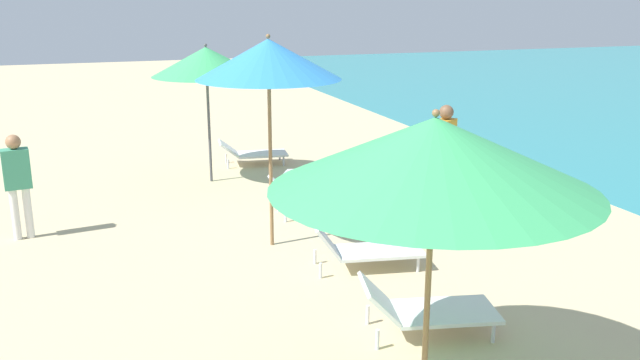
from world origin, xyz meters
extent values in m
cylinder|color=olive|center=(0.60, 7.55, 0.96)|extent=(0.05, 0.05, 1.93)
cone|color=#3FB266|center=(0.60, 7.55, 2.21)|extent=(2.53, 2.53, 0.56)
sphere|color=olive|center=(0.60, 7.55, 2.52)|extent=(0.06, 0.06, 0.06)
cube|color=white|center=(1.45, 8.68, 0.23)|extent=(1.18, 0.86, 0.04)
cube|color=white|center=(0.78, 8.84, 0.42)|extent=(0.48, 0.69, 0.36)
cylinder|color=silver|center=(1.92, 8.85, 0.11)|extent=(0.04, 0.04, 0.21)
cylinder|color=silver|center=(1.80, 8.33, 0.11)|extent=(0.04, 0.04, 0.21)
cylinder|color=silver|center=(0.78, 9.11, 0.11)|extent=(0.04, 0.04, 0.21)
cylinder|color=silver|center=(0.66, 8.60, 0.11)|extent=(0.04, 0.04, 0.21)
cylinder|color=olive|center=(0.47, 11.73, 1.15)|extent=(0.05, 0.05, 2.30)
cone|color=#338CD8|center=(0.47, 11.73, 2.56)|extent=(1.91, 1.91, 0.52)
sphere|color=olive|center=(0.47, 11.73, 2.86)|extent=(0.06, 0.06, 0.06)
cube|color=white|center=(1.74, 12.80, 0.29)|extent=(1.16, 0.67, 0.04)
cube|color=white|center=(0.99, 12.85, 0.46)|extent=(0.44, 0.63, 0.33)
cylinder|color=silver|center=(2.22, 13.03, 0.14)|extent=(0.04, 0.04, 0.27)
cylinder|color=silver|center=(2.19, 12.52, 0.14)|extent=(0.04, 0.04, 0.27)
cylinder|color=silver|center=(0.96, 13.10, 0.14)|extent=(0.04, 0.04, 0.27)
cylinder|color=silver|center=(0.93, 12.60, 0.14)|extent=(0.04, 0.04, 0.27)
cube|color=white|center=(1.53, 10.50, 0.22)|extent=(1.19, 0.76, 0.04)
cube|color=white|center=(0.85, 10.62, 0.43)|extent=(0.41, 0.61, 0.41)
cylinder|color=silver|center=(2.02, 10.64, 0.10)|extent=(0.04, 0.04, 0.20)
cylinder|color=silver|center=(1.93, 10.18, 0.10)|extent=(0.04, 0.04, 0.20)
cylinder|color=silver|center=(0.80, 10.87, 0.10)|extent=(0.04, 0.04, 0.20)
cylinder|color=silver|center=(0.72, 10.41, 0.10)|extent=(0.04, 0.04, 0.20)
cylinder|color=#4C4C51|center=(0.30, 15.32, 0.98)|extent=(0.05, 0.05, 1.96)
cone|color=#3FB266|center=(0.30, 15.32, 2.22)|extent=(1.96, 1.96, 0.52)
sphere|color=#4C4C51|center=(0.30, 15.32, 2.51)|extent=(0.06, 0.06, 0.06)
cube|color=white|center=(1.54, 16.28, 0.21)|extent=(1.08, 0.71, 0.04)
cube|color=white|center=(0.86, 16.37, 0.37)|extent=(0.44, 0.63, 0.30)
cylinder|color=silver|center=(1.97, 16.48, 0.10)|extent=(0.04, 0.04, 0.19)
cylinder|color=silver|center=(1.91, 15.99, 0.10)|extent=(0.04, 0.04, 0.19)
cylinder|color=silver|center=(0.86, 16.62, 0.10)|extent=(0.04, 0.04, 0.19)
cylinder|color=silver|center=(0.80, 16.13, 0.10)|extent=(0.04, 0.04, 0.19)
cylinder|color=orange|center=(3.60, 12.44, 0.42)|extent=(0.11, 0.11, 0.84)
cylinder|color=orange|center=(3.46, 12.35, 0.42)|extent=(0.11, 0.11, 0.84)
cube|color=orange|center=(3.53, 12.40, 1.16)|extent=(0.42, 0.38, 0.63)
sphere|color=brown|center=(3.53, 12.40, 1.59)|extent=(0.23, 0.23, 0.23)
cylinder|color=silver|center=(-2.89, 13.16, 0.37)|extent=(0.11, 0.11, 0.75)
cylinder|color=silver|center=(-2.72, 13.18, 0.37)|extent=(0.11, 0.11, 0.75)
cube|color=#3F9972|center=(-2.81, 13.17, 1.03)|extent=(0.38, 0.26, 0.56)
sphere|color=#9E704C|center=(-2.81, 13.17, 1.41)|extent=(0.20, 0.20, 0.20)
cube|color=#2659B2|center=(1.68, 14.28, 0.13)|extent=(0.59, 0.54, 0.27)
cube|color=white|center=(1.68, 14.28, 0.29)|extent=(0.60, 0.55, 0.05)
camera|label=1|loc=(-1.88, 3.18, 3.37)|focal=37.86mm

